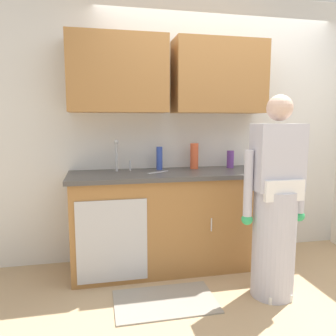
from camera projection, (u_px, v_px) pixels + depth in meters
ground_plane at (257, 295)px, 2.75m from camera, size 9.00×9.00×0.00m
kitchen_wall_with_uppers at (205, 116)px, 3.48m from camera, size 4.80×0.44×2.70m
counter_cabinet at (173, 222)px, 3.25m from camera, size 1.90×0.62×0.90m
countertop at (173, 174)px, 3.18m from camera, size 1.96×0.66×0.04m
sink at (122, 175)px, 3.09m from camera, size 0.50×0.36×0.35m
person_at_sink at (275, 213)px, 2.66m from camera, size 0.55×0.34×1.62m
floor_mat at (165, 301)px, 2.64m from camera, size 0.80×0.50×0.01m
bottle_water_short at (159, 158)px, 3.31m from camera, size 0.06×0.06×0.23m
bottle_dish_liquid at (230, 159)px, 3.45m from camera, size 0.07×0.07×0.18m
bottle_soap at (194, 156)px, 3.38m from camera, size 0.08×0.08×0.26m
cup_by_sink at (250, 167)px, 3.16m from camera, size 0.08×0.08×0.10m
knife_on_counter at (158, 172)px, 3.15m from camera, size 0.22×0.15×0.01m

